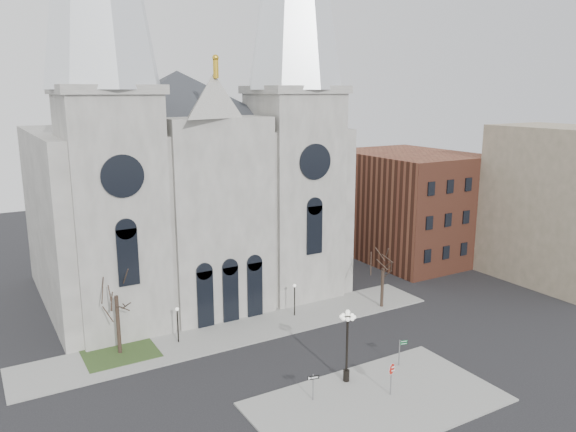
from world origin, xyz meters
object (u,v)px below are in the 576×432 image
globe_lamp (347,337)px  street_name_sign (400,350)px  one_way_sign (313,382)px  stop_sign (391,372)px

globe_lamp → street_name_sign: size_ratio=2.63×
one_way_sign → street_name_sign: bearing=19.8°
one_way_sign → street_name_sign: (8.90, 0.82, -0.06)m
stop_sign → street_name_sign: (3.62, 3.10, -0.47)m
one_way_sign → street_name_sign: street_name_sign is taller
one_way_sign → street_name_sign: size_ratio=0.90×
globe_lamp → street_name_sign: bearing=-1.7°
stop_sign → one_way_sign: stop_sign is taller
globe_lamp → one_way_sign: bearing=-165.1°
globe_lamp → street_name_sign: 5.74m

